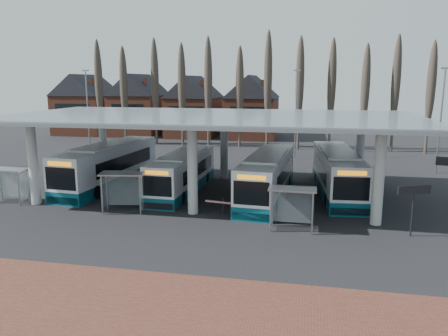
% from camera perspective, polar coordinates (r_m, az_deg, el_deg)
% --- Properties ---
extents(ground, '(140.00, 140.00, 0.00)m').
position_cam_1_polar(ground, '(27.98, -5.42, -7.37)').
color(ground, black).
rests_on(ground, ground).
extents(brick_strip, '(70.00, 10.00, 0.03)m').
position_cam_1_polar(brick_strip, '(17.83, -17.14, -19.30)').
color(brick_strip, brown).
rests_on(brick_strip, ground).
extents(station_canopy, '(32.00, 16.00, 6.34)m').
position_cam_1_polar(station_canopy, '(34.40, -1.78, 5.88)').
color(station_canopy, silver).
rests_on(station_canopy, ground).
extents(poplar_row, '(45.10, 1.10, 14.50)m').
position_cam_1_polar(poplar_row, '(58.87, 3.78, 11.15)').
color(poplar_row, '#473D33').
rests_on(poplar_row, ground).
extents(townhouse_row, '(36.80, 10.30, 12.25)m').
position_cam_1_polar(townhouse_row, '(73.28, -7.53, 8.90)').
color(townhouse_row, brown).
rests_on(townhouse_row, ground).
extents(lamp_post_a, '(0.80, 0.16, 10.17)m').
position_cam_1_polar(lamp_post_a, '(54.01, -17.35, 7.00)').
color(lamp_post_a, slate).
rests_on(lamp_post_a, ground).
extents(lamp_post_b, '(0.80, 0.16, 10.17)m').
position_cam_1_polar(lamp_post_b, '(51.52, 9.38, 7.17)').
color(lamp_post_b, slate).
rests_on(lamp_post_b, ground).
extents(lamp_post_c, '(0.80, 0.16, 10.17)m').
position_cam_1_polar(lamp_post_c, '(47.13, 26.46, 5.77)').
color(lamp_post_c, slate).
rests_on(lamp_post_c, ground).
extents(bus_0, '(3.82, 13.37, 3.67)m').
position_cam_1_polar(bus_0, '(38.96, -14.81, 0.28)').
color(bus_0, white).
rests_on(bus_0, ground).
extents(bus_1, '(2.74, 11.55, 3.19)m').
position_cam_1_polar(bus_1, '(35.98, -5.38, -0.65)').
color(bus_1, white).
rests_on(bus_1, ground).
extents(bus_2, '(3.46, 12.62, 3.47)m').
position_cam_1_polar(bus_2, '(33.90, 5.68, -1.18)').
color(bus_2, white).
rests_on(bus_2, ground).
extents(bus_3, '(3.80, 12.87, 3.52)m').
position_cam_1_polar(bus_3, '(36.22, 14.56, -0.64)').
color(bus_3, white).
rests_on(bus_3, ground).
extents(shelter_0, '(2.78, 1.42, 2.56)m').
position_cam_1_polar(shelter_0, '(36.16, -26.15, -1.14)').
color(shelter_0, gray).
rests_on(shelter_0, ground).
extents(shelter_1, '(3.23, 2.02, 2.79)m').
position_cam_1_polar(shelter_1, '(30.84, -13.04, -1.93)').
color(shelter_1, gray).
rests_on(shelter_1, ground).
extents(shelter_2, '(2.86, 1.45, 2.64)m').
position_cam_1_polar(shelter_2, '(26.77, 8.92, -4.03)').
color(shelter_2, gray).
rests_on(shelter_2, ground).
extents(info_sign_0, '(1.95, 0.83, 3.04)m').
position_cam_1_polar(info_sign_0, '(27.44, 23.56, -3.12)').
color(info_sign_0, black).
rests_on(info_sign_0, ground).
extents(barrier, '(2.27, 0.81, 1.14)m').
position_cam_1_polar(barrier, '(29.31, -0.31, -4.63)').
color(barrier, black).
rests_on(barrier, ground).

